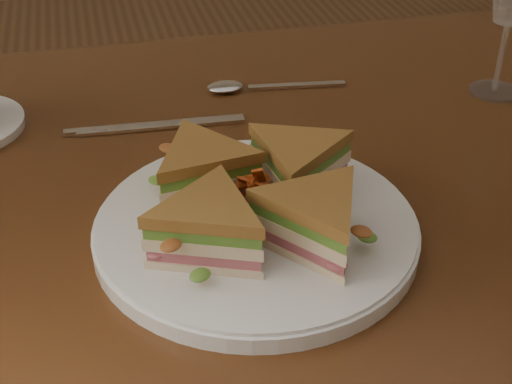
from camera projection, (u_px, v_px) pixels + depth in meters
table at (237, 245)px, 0.82m from camera, size 1.20×0.80×0.75m
plate at (256, 229)px, 0.67m from camera, size 0.30×0.30×0.02m
sandwich_wedges at (256, 197)px, 0.65m from camera, size 0.27×0.27×0.06m
crisps_mound at (256, 200)px, 0.65m from camera, size 0.09×0.09×0.05m
spoon at (243, 87)px, 0.94m from camera, size 0.18×0.04×0.01m
knife at (149, 127)px, 0.85m from camera, size 0.22×0.03×0.00m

